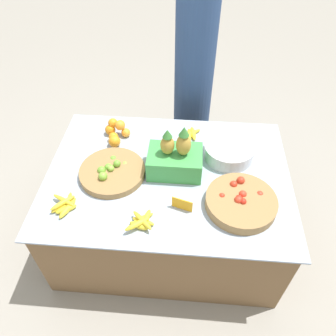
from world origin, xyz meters
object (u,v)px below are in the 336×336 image
lime_bowl (112,171)px  vendor_person (194,78)px  price_sign (182,204)px  produce_crate (175,159)px  metal_bowl (229,151)px  tomato_basket (241,202)px

lime_bowl → vendor_person: bearing=63.7°
price_sign → produce_crate: 0.32m
lime_bowl → metal_bowl: size_ratio=1.25×
price_sign → vendor_person: bearing=105.8°
price_sign → vendor_person: size_ratio=0.07×
metal_bowl → price_sign: bearing=-121.4°
lime_bowl → metal_bowl: (0.74, 0.23, 0.02)m
lime_bowl → metal_bowl: bearing=17.2°
price_sign → tomato_basket: bearing=26.2°
tomato_basket → metal_bowl: (-0.05, 0.41, 0.01)m
lime_bowl → vendor_person: (0.48, 0.98, 0.11)m
tomato_basket → vendor_person: 1.21m
lime_bowl → tomato_basket: (0.79, -0.18, 0.01)m
price_sign → produce_crate: size_ratio=0.34×
metal_bowl → price_sign: (-0.29, -0.47, -0.01)m
metal_bowl → vendor_person: bearing=108.9°
price_sign → produce_crate: produce_crate is taller
metal_bowl → lime_bowl: bearing=-162.8°
tomato_basket → produce_crate: size_ratio=1.16×
metal_bowl → vendor_person: size_ratio=0.20×
tomato_basket → metal_bowl: 0.42m
produce_crate → vendor_person: size_ratio=0.21×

